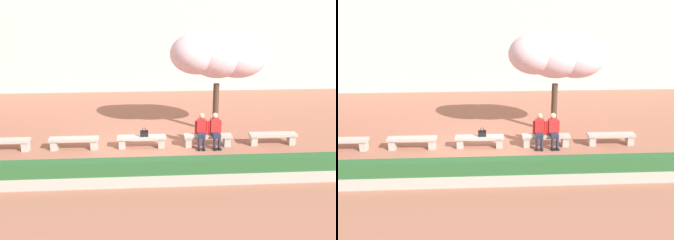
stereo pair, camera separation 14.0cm
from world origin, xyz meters
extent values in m
plane|color=#9E604C|center=(0.00, 0.00, 0.00)|extent=(100.00, 100.00, 0.00)
cube|color=beige|center=(0.00, 11.30, 4.81)|extent=(28.00, 4.00, 9.62)
cube|color=#ADA89E|center=(-4.99, 0.00, 0.40)|extent=(1.80, 0.44, 0.10)
cube|color=#ADA89E|center=(-4.26, -0.01, 0.17)|extent=(0.24, 0.34, 0.35)
cube|color=#ADA89E|center=(-2.49, 0.00, 0.40)|extent=(1.80, 0.44, 0.10)
cube|color=#ADA89E|center=(-3.22, 0.01, 0.17)|extent=(0.24, 0.34, 0.35)
cube|color=#ADA89E|center=(-1.76, -0.01, 0.17)|extent=(0.24, 0.34, 0.35)
cube|color=#ADA89E|center=(0.00, 0.00, 0.40)|extent=(1.80, 0.44, 0.10)
cube|color=#ADA89E|center=(-0.73, 0.01, 0.17)|extent=(0.24, 0.34, 0.35)
cube|color=#ADA89E|center=(0.73, -0.01, 0.17)|extent=(0.24, 0.34, 0.35)
cube|color=#ADA89E|center=(2.49, 0.00, 0.40)|extent=(1.80, 0.44, 0.10)
cube|color=#ADA89E|center=(1.76, 0.01, 0.17)|extent=(0.24, 0.34, 0.35)
cube|color=#ADA89E|center=(3.22, -0.01, 0.17)|extent=(0.24, 0.34, 0.35)
cube|color=#ADA89E|center=(4.99, 0.00, 0.40)|extent=(1.80, 0.44, 0.10)
cube|color=#ADA89E|center=(4.26, 0.01, 0.17)|extent=(0.24, 0.34, 0.35)
cube|color=#ADA89E|center=(5.72, -0.01, 0.17)|extent=(0.24, 0.34, 0.35)
cube|color=black|center=(2.10, -0.41, 0.03)|extent=(0.13, 0.23, 0.06)
cylinder|color=#23283D|center=(2.11, -0.35, 0.24)|extent=(0.10, 0.10, 0.42)
cube|color=black|center=(2.28, -0.43, 0.03)|extent=(0.13, 0.23, 0.06)
cylinder|color=#23283D|center=(2.28, -0.37, 0.24)|extent=(0.10, 0.10, 0.42)
cube|color=#23283D|center=(2.22, -0.18, 0.51)|extent=(0.33, 0.43, 0.12)
cube|color=red|center=(2.24, 0.04, 0.78)|extent=(0.36, 0.26, 0.54)
sphere|color=tan|center=(2.24, 0.04, 1.19)|extent=(0.21, 0.21, 0.21)
cylinder|color=red|center=(2.03, 0.05, 0.74)|extent=(0.09, 0.09, 0.50)
cylinder|color=red|center=(2.45, -0.01, 0.74)|extent=(0.09, 0.09, 0.50)
cube|color=black|center=(2.69, -0.43, 0.03)|extent=(0.12, 0.23, 0.06)
cylinder|color=#23283D|center=(2.68, -0.37, 0.24)|extent=(0.10, 0.10, 0.42)
cube|color=black|center=(2.87, -0.41, 0.03)|extent=(0.12, 0.23, 0.06)
cylinder|color=#23283D|center=(2.86, -0.35, 0.24)|extent=(0.10, 0.10, 0.42)
cube|color=#23283D|center=(2.76, -0.18, 0.51)|extent=(0.31, 0.42, 0.12)
cube|color=red|center=(2.74, 0.04, 0.78)|extent=(0.35, 0.24, 0.54)
sphere|color=beige|center=(2.74, 0.04, 1.19)|extent=(0.21, 0.21, 0.21)
cylinder|color=red|center=(2.54, 0.00, 0.74)|extent=(0.09, 0.09, 0.50)
cylinder|color=red|center=(2.96, 0.04, 0.74)|extent=(0.09, 0.09, 0.50)
cube|color=black|center=(0.10, -0.03, 0.56)|extent=(0.30, 0.14, 0.22)
cube|color=black|center=(0.10, -0.03, 0.65)|extent=(0.30, 0.15, 0.04)
torus|color=black|center=(0.10, -0.03, 0.72)|extent=(0.14, 0.02, 0.14)
cylinder|color=#473323|center=(3.07, 1.66, 1.02)|extent=(0.24, 0.24, 2.05)
ellipsoid|color=#F4CCDB|center=(3.07, 1.66, 3.22)|extent=(2.47, 2.13, 1.85)
ellipsoid|color=#F4CCDB|center=(2.24, 1.64, 3.26)|extent=(2.15, 2.06, 1.61)
ellipsoid|color=#F4CCDB|center=(3.90, 1.71, 3.17)|extent=(2.38, 2.03, 1.79)
cube|color=#ADA89E|center=(0.00, -3.04, 0.18)|extent=(16.48, 0.50, 0.36)
cube|color=#285B2D|center=(0.00, -3.04, 0.58)|extent=(16.38, 0.44, 0.44)
camera|label=1|loc=(0.05, -13.80, 5.35)|focal=42.00mm
camera|label=2|loc=(0.19, -13.80, 5.35)|focal=42.00mm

